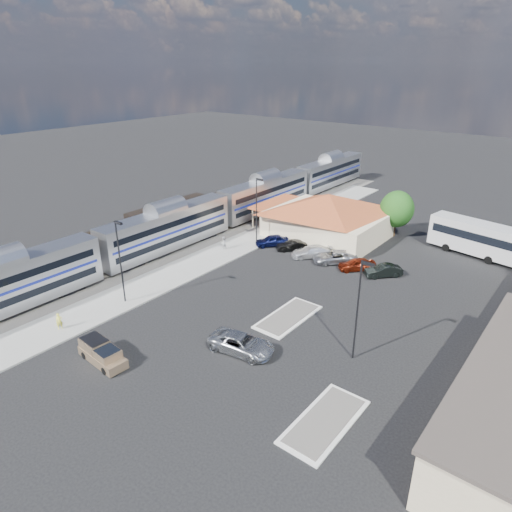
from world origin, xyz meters
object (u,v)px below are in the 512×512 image
Objects in this scene: coach_bus at (485,239)px; suv at (241,343)px; station_depot at (328,215)px; pickup_truck at (102,354)px.

suv is at bearing 172.40° from coach_bus.
station_depot is 37.50m from pickup_truck.
suv is 36.40m from coach_bus.
coach_bus is (10.92, 34.68, 1.72)m from suv.
pickup_truck is at bearing 125.87° from suv.
station_depot reaches higher than coach_bus.
station_depot is 20.30m from coach_bus.
pickup_truck is at bearing 165.99° from coach_bus.
coach_bus reaches higher than suv.
station_depot is at bearing 4.29° from pickup_truck.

